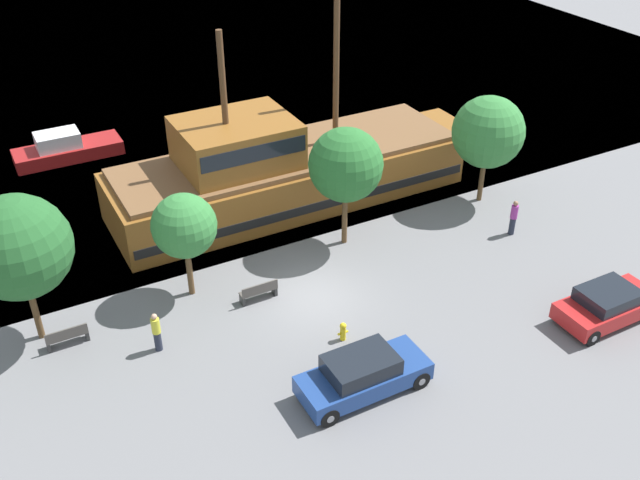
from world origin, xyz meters
name	(u,v)px	position (x,y,z in m)	size (l,w,h in m)	color
ground_plane	(314,297)	(0.00, 0.00, 0.00)	(160.00, 160.00, 0.00)	slate
water_surface	(75,24)	(0.00, 44.00, 0.00)	(80.00, 80.00, 0.00)	#33566B
pirate_ship	(283,170)	(2.41, 7.73, 1.69)	(18.68, 5.29, 9.96)	brown
moored_boat_dockside	(66,149)	(-6.08, 17.65, 0.58)	(5.71, 1.97, 1.58)	maroon
parked_car_curb_front	(608,304)	(9.22, -6.56, 0.71)	(4.13, 1.90, 1.43)	#B21E1E
parked_car_curb_mid	(363,374)	(-1.03, -5.44, 0.76)	(4.54, 1.83, 1.55)	navy
fire_hydrant	(343,331)	(-0.28, -2.79, 0.41)	(0.42, 0.25, 0.76)	yellow
bench_promenade_east	(67,336)	(-9.34, 1.72, 0.43)	(1.51, 0.45, 0.85)	#4C4742
bench_promenade_west	(259,291)	(-2.02, 0.88, 0.43)	(1.53, 0.45, 0.85)	#4C4742
pedestrian_walking_near	(157,332)	(-6.48, -0.07, 0.82)	(0.32, 0.32, 1.63)	#232838
pedestrian_walking_far	(513,217)	(10.23, -0.06, 0.87)	(0.32, 0.32, 1.72)	#232838
tree_row_east	(18,247)	(-10.13, 2.71, 4.01)	(3.76, 3.76, 5.89)	brown
tree_row_mideast	(184,226)	(-4.24, 2.62, 3.19)	(2.55, 2.55, 4.48)	brown
tree_row_midwest	(346,165)	(3.12, 2.99, 3.87)	(3.22, 3.22, 5.49)	brown
tree_row_west	(488,132)	(10.97, 3.16, 3.64)	(3.44, 3.44, 5.37)	brown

